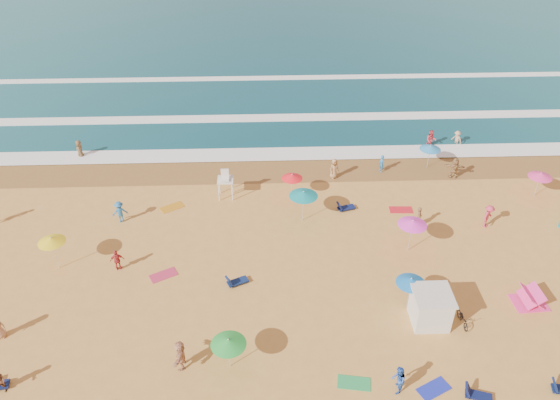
{
  "coord_description": "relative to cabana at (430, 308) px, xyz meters",
  "views": [
    {
      "loc": [
        -3.32,
        -26.0,
        23.81
      ],
      "look_at": [
        -2.17,
        6.0,
        1.5
      ],
      "focal_mm": 35.0,
      "sensor_mm": 36.0,
      "label": 1
    }
  ],
  "objects": [
    {
      "name": "beach_umbrellas",
      "position": [
        -3.0,
        3.19,
        1.1
      ],
      "size": [
        62.79,
        29.31,
        0.78
      ],
      "color": "yellow",
      "rests_on": "ground"
    },
    {
      "name": "surf_foam",
      "position": [
        -6.03,
        25.71,
        -0.9
      ],
      "size": [
        200.0,
        18.7,
        0.05
      ],
      "color": "white",
      "rests_on": "ground"
    },
    {
      "name": "lifeguard_stand",
      "position": [
        -12.24,
        13.15,
        0.05
      ],
      "size": [
        1.2,
        1.2,
        2.1
      ],
      "primitive_type": null,
      "color": "white",
      "rests_on": "ground"
    },
    {
      "name": "beachgoers",
      "position": [
        -5.73,
        8.94,
        -0.2
      ],
      "size": [
        41.12,
        26.42,
        2.06
      ],
      "color": "tan",
      "rests_on": "ground"
    },
    {
      "name": "cabana",
      "position": [
        0.0,
        0.0,
        0.0
      ],
      "size": [
        2.0,
        2.0,
        2.0
      ],
      "primitive_type": "cube",
      "color": "silver",
      "rests_on": "ground"
    },
    {
      "name": "cabana_roof",
      "position": [
        0.0,
        0.0,
        1.06
      ],
      "size": [
        2.2,
        2.2,
        0.12
      ],
      "primitive_type": "cube",
      "color": "silver",
      "rests_on": "cabana"
    },
    {
      "name": "bicycle",
      "position": [
        1.9,
        -0.3,
        -0.6
      ],
      "size": [
        0.63,
        1.56,
        0.8
      ],
      "primitive_type": "imported",
      "rotation": [
        0.0,
        0.0,
        0.06
      ],
      "color": "black",
      "rests_on": "ground"
    },
    {
      "name": "towels",
      "position": [
        -6.25,
        2.88,
        -0.98
      ],
      "size": [
        50.32,
        19.38,
        0.03
      ],
      "color": "red",
      "rests_on": "ground"
    },
    {
      "name": "wet_sand",
      "position": [
        -6.03,
        16.89,
        -0.99
      ],
      "size": [
        220.0,
        220.0,
        0.0
      ],
      "primitive_type": "plane",
      "color": "olive",
      "rests_on": "ground"
    },
    {
      "name": "loungers",
      "position": [
        -1.81,
        -0.29,
        -0.83
      ],
      "size": [
        48.27,
        19.6,
        0.34
      ],
      "color": "#0E194A",
      "rests_on": "ground"
    },
    {
      "name": "popup_tents",
      "position": [
        9.64,
        4.87,
        -0.4
      ],
      "size": [
        8.7,
        9.45,
        1.2
      ],
      "color": "#FF3891",
      "rests_on": "ground"
    },
    {
      "name": "ground",
      "position": [
        -6.03,
        4.39,
        -1.0
      ],
      "size": [
        220.0,
        220.0,
        0.0
      ],
      "primitive_type": "plane",
      "color": "gold",
      "rests_on": "ground"
    }
  ]
}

